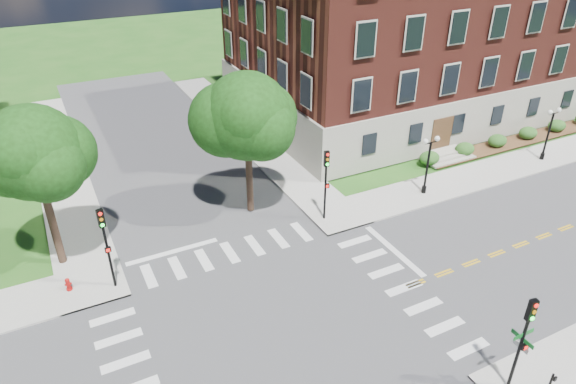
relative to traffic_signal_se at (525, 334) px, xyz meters
name	(u,v)px	position (x,y,z in m)	size (l,w,h in m)	color
ground	(284,333)	(-7.12, 7.20, -3.19)	(160.00, 160.00, 0.00)	#1F5417
road_ew	(284,333)	(-7.12, 7.20, -3.18)	(90.00, 12.00, 0.01)	#3D3D3F
road_ns	(284,333)	(-7.12, 7.20, -3.18)	(12.00, 90.00, 0.01)	#3D3D3F
sidewalk_ne	(367,149)	(8.25, 22.57, -3.13)	(34.00, 34.00, 0.12)	#9E9B93
crosswalk_east	(404,288)	(0.08, 7.20, -3.19)	(2.20, 10.20, 0.02)	silver
stop_bar_east	(394,250)	(1.68, 10.20, -3.19)	(0.40, 5.50, 0.00)	silver
main_building	(411,22)	(16.88, 29.19, 5.15)	(30.60, 22.40, 16.50)	#9E998B
shrub_row	(511,144)	(19.88, 18.00, -3.19)	(18.00, 2.00, 1.30)	#26501A
tree_c	(33,153)	(-16.01, 17.82, 3.80)	(4.99, 4.99, 9.39)	black
tree_d	(247,116)	(-4.16, 18.16, 3.54)	(5.46, 5.46, 9.35)	black
traffic_signal_se	(525,334)	(0.00, 0.00, 0.00)	(0.35, 0.40, 4.80)	black
traffic_signal_ne	(326,177)	(-0.33, 14.97, 0.00)	(0.37, 0.42, 4.80)	black
traffic_signal_nw	(105,239)	(-13.73, 14.26, 0.00)	(0.36, 0.41, 4.80)	black
twin_lamp_west	(428,162)	(7.63, 14.70, -0.66)	(1.36, 0.36, 4.23)	black
twin_lamp_east	(549,131)	(19.55, 14.67, -0.66)	(1.36, 0.36, 4.23)	black
street_sign_pole	(519,349)	(0.02, 0.03, -0.88)	(1.10, 1.10, 3.10)	gray
push_button_post	(551,383)	(1.12, -1.04, -2.39)	(0.14, 0.21, 1.20)	black
fire_hydrant	(68,285)	(-15.98, 15.03, -2.72)	(0.35, 0.35, 0.75)	#9B0D0B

